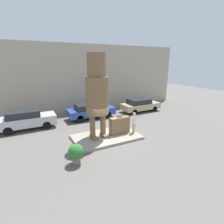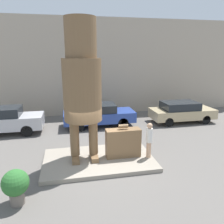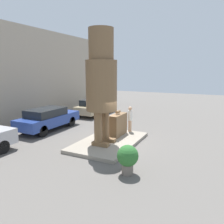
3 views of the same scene
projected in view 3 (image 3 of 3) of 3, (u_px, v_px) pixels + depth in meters
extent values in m
plane|color=#605B56|center=(109.00, 143.00, 12.31)|extent=(60.00, 60.00, 0.00)
cube|color=gray|center=(109.00, 142.00, 12.29)|extent=(4.89, 2.93, 0.18)
cube|color=tan|center=(1.00, 75.00, 15.35)|extent=(28.00, 0.60, 7.45)
cube|color=brown|center=(100.00, 144.00, 11.35)|extent=(0.32, 0.92, 0.20)
cube|color=brown|center=(108.00, 140.00, 12.07)|extent=(0.32, 0.92, 0.20)
cylinder|color=brown|center=(98.00, 127.00, 11.24)|extent=(0.40, 0.40, 1.60)
cylinder|color=brown|center=(105.00, 124.00, 11.96)|extent=(0.40, 0.40, 1.60)
cylinder|color=brown|center=(101.00, 86.00, 11.21)|extent=(1.60, 1.60, 2.58)
cylinder|color=brown|center=(101.00, 44.00, 10.83)|extent=(1.26, 1.26, 1.55)
cube|color=brown|center=(118.00, 125.00, 13.14)|extent=(1.56, 0.54, 1.30)
cylinder|color=brown|center=(118.00, 112.00, 12.99)|extent=(0.43, 0.16, 0.16)
cylinder|color=tan|center=(130.00, 126.00, 14.02)|extent=(0.21, 0.21, 0.73)
cylinder|color=white|center=(130.00, 115.00, 13.89)|extent=(0.28, 0.28, 0.65)
sphere|color=tan|center=(130.00, 108.00, 13.81)|extent=(0.24, 0.24, 0.24)
cylinder|color=black|center=(3.00, 147.00, 10.73)|extent=(0.68, 0.18, 0.68)
cube|color=#284293|center=(49.00, 120.00, 15.07)|extent=(4.70, 1.83, 0.67)
cube|color=#1E2328|center=(46.00, 112.00, 14.76)|extent=(2.58, 1.65, 0.50)
cylinder|color=black|center=(54.00, 119.00, 16.78)|extent=(0.71, 0.18, 0.71)
cylinder|color=black|center=(72.00, 121.00, 16.06)|extent=(0.71, 0.18, 0.71)
cylinder|color=black|center=(24.00, 128.00, 14.21)|extent=(0.71, 0.18, 0.71)
cylinder|color=black|center=(43.00, 131.00, 13.50)|extent=(0.71, 0.18, 0.71)
cube|color=tan|center=(96.00, 108.00, 20.24)|extent=(4.48, 1.84, 0.65)
cube|color=#1E2328|center=(94.00, 102.00, 19.94)|extent=(2.47, 1.65, 0.51)
cylinder|color=black|center=(96.00, 108.00, 21.89)|extent=(0.62, 0.18, 0.62)
cylinder|color=black|center=(110.00, 110.00, 21.17)|extent=(0.62, 0.18, 0.62)
cylinder|color=black|center=(80.00, 113.00, 19.44)|extent=(0.62, 0.18, 0.62)
cylinder|color=black|center=(96.00, 115.00, 18.72)|extent=(0.62, 0.18, 0.62)
cylinder|color=#70665B|center=(128.00, 169.00, 8.63)|extent=(0.46, 0.46, 0.41)
sphere|color=#2D6B2D|center=(128.00, 156.00, 8.52)|extent=(0.85, 0.85, 0.85)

